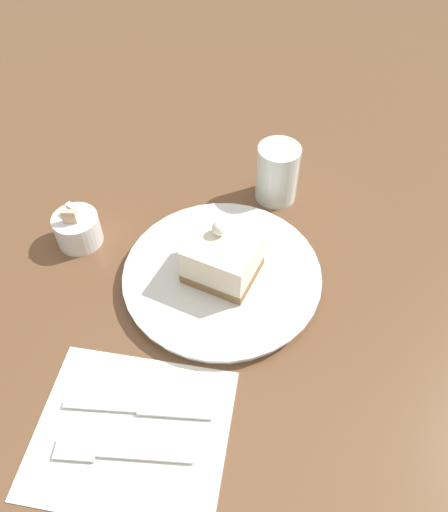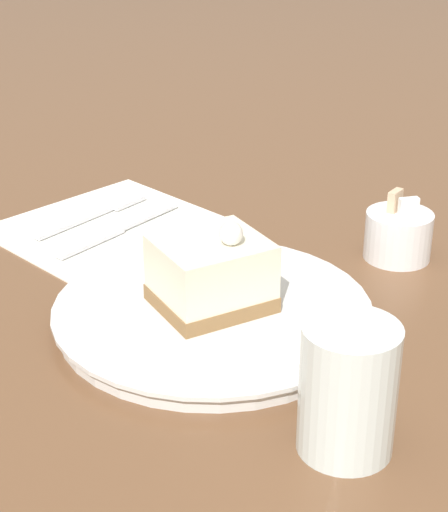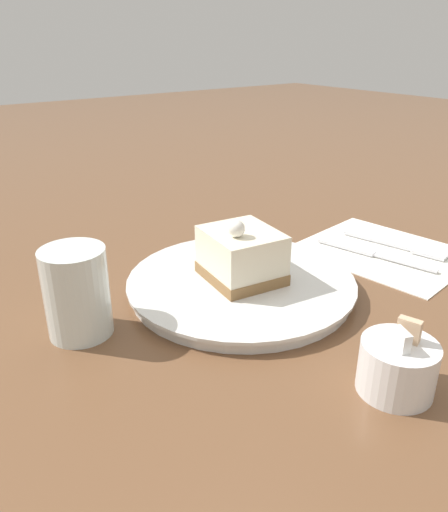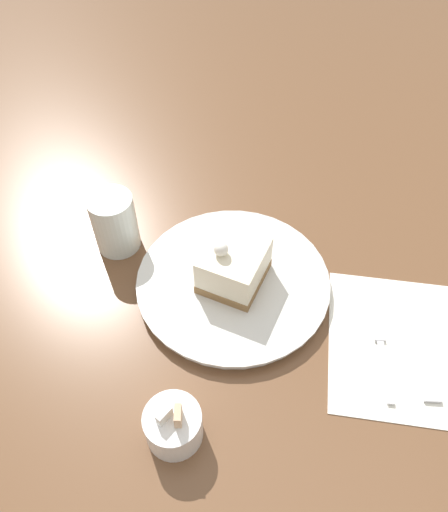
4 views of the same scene
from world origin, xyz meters
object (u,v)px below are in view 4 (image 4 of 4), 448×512
cake_slice (234,265)px  drinking_glass (115,223)px  sugar_bowl (173,425)px  plate (233,282)px  knife (378,330)px  fork (422,356)px

cake_slice → drinking_glass: (0.20, -0.03, -0.00)m
sugar_bowl → plate: bearing=-91.3°
drinking_glass → knife: bearing=173.6°
plate → cake_slice: bearing=-112.0°
plate → cake_slice: cake_slice is taller
knife → plate: bearing=-18.8°
plate → sugar_bowl: sugar_bowl is taller
plate → drinking_glass: drinking_glass is taller
cake_slice → fork: 0.28m
cake_slice → sugar_bowl: (0.01, 0.23, -0.02)m
fork → knife: bearing=-34.9°
sugar_bowl → knife: bearing=-135.7°
drinking_glass → cake_slice: bearing=172.0°
sugar_bowl → drinking_glass: bearing=-53.6°
cake_slice → knife: (-0.21, 0.02, -0.04)m
knife → sugar_bowl: bearing=30.2°
fork → plate: bearing=-22.5°
sugar_bowl → drinking_glass: (0.19, -0.26, 0.02)m
knife → drinking_glass: size_ratio=1.81×
cake_slice → drinking_glass: cake_slice is taller
plate → fork: plate is taller
knife → sugar_bowl: size_ratio=2.48×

